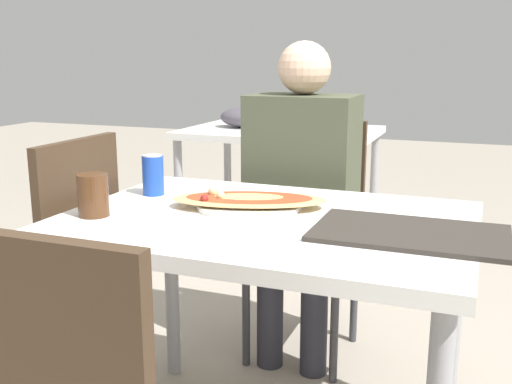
{
  "coord_description": "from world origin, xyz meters",
  "views": [
    {
      "loc": [
        0.53,
        -1.47,
        1.16
      ],
      "look_at": [
        -0.04,
        0.02,
        0.79
      ],
      "focal_mm": 42.0,
      "sensor_mm": 36.0,
      "label": 1
    }
  ],
  "objects_px": {
    "chair_far_seated": "(309,226)",
    "soda_can": "(153,175)",
    "dining_table": "(267,246)",
    "drink_glass": "(93,195)",
    "chair_side_left": "(56,264)",
    "person_seated": "(301,181)",
    "pizza_main": "(248,201)"
  },
  "relations": [
    {
      "from": "dining_table",
      "to": "chair_side_left",
      "type": "distance_m",
      "value": 0.74
    },
    {
      "from": "chair_far_seated",
      "to": "person_seated",
      "type": "distance_m",
      "value": 0.23
    },
    {
      "from": "soda_can",
      "to": "drink_glass",
      "type": "distance_m",
      "value": 0.28
    },
    {
      "from": "chair_far_seated",
      "to": "chair_side_left",
      "type": "xyz_separation_m",
      "value": [
        -0.64,
        -0.71,
        0.0
      ]
    },
    {
      "from": "drink_glass",
      "to": "dining_table",
      "type": "bearing_deg",
      "value": 20.29
    },
    {
      "from": "dining_table",
      "to": "chair_side_left",
      "type": "relative_size",
      "value": 1.19
    },
    {
      "from": "chair_far_seated",
      "to": "drink_glass",
      "type": "height_order",
      "value": "chair_far_seated"
    },
    {
      "from": "drink_glass",
      "to": "person_seated",
      "type": "bearing_deg",
      "value": 65.08
    },
    {
      "from": "dining_table",
      "to": "chair_side_left",
      "type": "height_order",
      "value": "chair_side_left"
    },
    {
      "from": "soda_can",
      "to": "dining_table",
      "type": "bearing_deg",
      "value": -15.51
    },
    {
      "from": "pizza_main",
      "to": "soda_can",
      "type": "relative_size",
      "value": 3.84
    },
    {
      "from": "chair_side_left",
      "to": "soda_can",
      "type": "height_order",
      "value": "chair_side_left"
    },
    {
      "from": "pizza_main",
      "to": "drink_glass",
      "type": "bearing_deg",
      "value": -146.88
    },
    {
      "from": "person_seated",
      "to": "drink_glass",
      "type": "xyz_separation_m",
      "value": [
        -0.35,
        -0.76,
        0.08
      ]
    },
    {
      "from": "dining_table",
      "to": "pizza_main",
      "type": "xyz_separation_m",
      "value": [
        -0.08,
        0.07,
        0.1
      ]
    },
    {
      "from": "dining_table",
      "to": "drink_glass",
      "type": "bearing_deg",
      "value": -159.71
    },
    {
      "from": "chair_far_seated",
      "to": "pizza_main",
      "type": "relative_size",
      "value": 1.9
    },
    {
      "from": "chair_far_seated",
      "to": "soda_can",
      "type": "xyz_separation_m",
      "value": [
        -0.33,
        -0.6,
        0.29
      ]
    },
    {
      "from": "chair_far_seated",
      "to": "chair_side_left",
      "type": "relative_size",
      "value": 1.0
    },
    {
      "from": "dining_table",
      "to": "person_seated",
      "type": "xyz_separation_m",
      "value": [
        -0.09,
        0.6,
        0.06
      ]
    },
    {
      "from": "chair_far_seated",
      "to": "chair_side_left",
      "type": "bearing_deg",
      "value": 47.96
    },
    {
      "from": "chair_far_seated",
      "to": "chair_side_left",
      "type": "distance_m",
      "value": 0.96
    },
    {
      "from": "dining_table",
      "to": "pizza_main",
      "type": "relative_size",
      "value": 2.26
    },
    {
      "from": "pizza_main",
      "to": "person_seated",
      "type": "bearing_deg",
      "value": 90.31
    },
    {
      "from": "dining_table",
      "to": "person_seated",
      "type": "relative_size",
      "value": 0.9
    },
    {
      "from": "pizza_main",
      "to": "drink_glass",
      "type": "distance_m",
      "value": 0.43
    },
    {
      "from": "soda_can",
      "to": "drink_glass",
      "type": "xyz_separation_m",
      "value": [
        -0.02,
        -0.28,
        -0.0
      ]
    },
    {
      "from": "soda_can",
      "to": "person_seated",
      "type": "bearing_deg",
      "value": 55.34
    },
    {
      "from": "dining_table",
      "to": "pizza_main",
      "type": "height_order",
      "value": "pizza_main"
    },
    {
      "from": "chair_far_seated",
      "to": "soda_can",
      "type": "distance_m",
      "value": 0.75
    },
    {
      "from": "dining_table",
      "to": "soda_can",
      "type": "relative_size",
      "value": 8.68
    },
    {
      "from": "chair_side_left",
      "to": "soda_can",
      "type": "relative_size",
      "value": 7.3
    }
  ]
}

